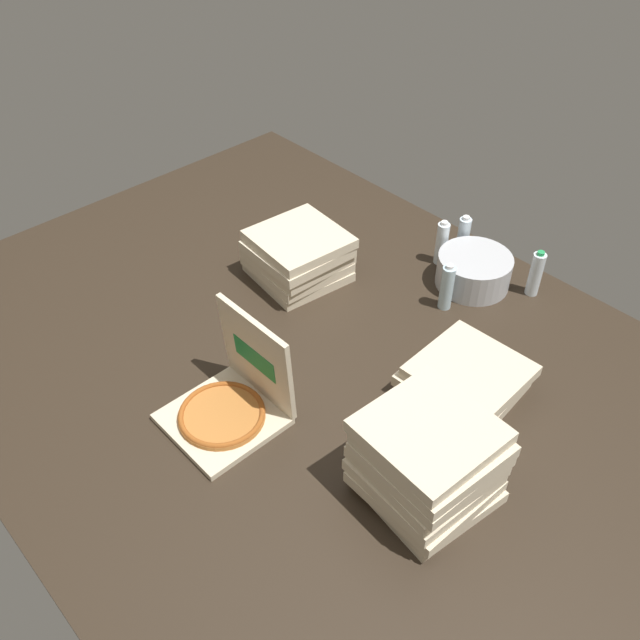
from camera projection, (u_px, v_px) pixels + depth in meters
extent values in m
cube|color=#2D2319|center=(298.00, 356.00, 2.77)|extent=(3.20, 2.40, 0.02)
cube|color=beige|center=(222.00, 419.00, 2.49)|extent=(0.37, 0.37, 0.03)
cylinder|color=#B77033|center=(222.00, 415.00, 2.48)|extent=(0.32, 0.32, 0.02)
torus|color=#9C501E|center=(222.00, 413.00, 2.47)|extent=(0.31, 0.31, 0.02)
cube|color=beige|center=(257.00, 357.00, 2.45)|extent=(0.37, 0.04, 0.37)
cube|color=#197A38|center=(254.00, 358.00, 2.45)|extent=(0.22, 0.01, 0.09)
cube|color=beige|center=(298.00, 271.00, 3.14)|extent=(0.42, 0.42, 0.05)
cube|color=#197A38|center=(298.00, 267.00, 3.13)|extent=(0.25, 0.10, 0.00)
cube|color=beige|center=(297.00, 264.00, 3.11)|extent=(0.40, 0.40, 0.05)
cube|color=beige|center=(298.00, 256.00, 3.08)|extent=(0.39, 0.39, 0.05)
cube|color=beige|center=(297.00, 249.00, 3.04)|extent=(0.40, 0.40, 0.05)
cube|color=#197A38|center=(297.00, 244.00, 3.03)|extent=(0.25, 0.08, 0.00)
cube|color=beige|center=(299.00, 239.00, 3.02)|extent=(0.41, 0.41, 0.05)
cube|color=beige|center=(426.00, 487.00, 2.26)|extent=(0.42, 0.42, 0.05)
cube|color=beige|center=(425.00, 481.00, 2.22)|extent=(0.39, 0.39, 0.05)
cube|color=#197A38|center=(425.00, 477.00, 2.21)|extent=(0.25, 0.08, 0.00)
cube|color=beige|center=(424.00, 471.00, 2.20)|extent=(0.40, 0.40, 0.05)
cube|color=beige|center=(427.00, 460.00, 2.17)|extent=(0.41, 0.41, 0.05)
cube|color=beige|center=(430.00, 454.00, 2.14)|extent=(0.40, 0.40, 0.05)
cube|color=#197A38|center=(431.00, 449.00, 2.12)|extent=(0.25, 0.08, 0.00)
cube|color=beige|center=(433.00, 444.00, 2.11)|extent=(0.40, 0.40, 0.05)
cube|color=beige|center=(430.00, 431.00, 2.09)|extent=(0.39, 0.39, 0.05)
cube|color=beige|center=(464.00, 386.00, 2.61)|extent=(0.41, 0.41, 0.05)
cube|color=#197A38|center=(465.00, 381.00, 2.59)|extent=(0.25, 0.09, 0.00)
cube|color=beige|center=(462.00, 379.00, 2.57)|extent=(0.39, 0.39, 0.05)
cube|color=beige|center=(470.00, 371.00, 2.53)|extent=(0.39, 0.39, 0.05)
cylinder|color=#B7BABF|center=(474.00, 271.00, 3.06)|extent=(0.33, 0.33, 0.15)
cylinder|color=white|center=(536.00, 274.00, 2.99)|extent=(0.06, 0.06, 0.21)
cylinder|color=#239951|center=(541.00, 253.00, 2.92)|extent=(0.03, 0.03, 0.02)
cylinder|color=silver|center=(463.00, 238.00, 3.20)|extent=(0.06, 0.06, 0.21)
cylinder|color=white|center=(466.00, 218.00, 3.13)|extent=(0.03, 0.03, 0.02)
cylinder|color=silver|center=(447.00, 288.00, 2.92)|extent=(0.06, 0.06, 0.21)
cylinder|color=white|center=(450.00, 267.00, 2.85)|extent=(0.03, 0.03, 0.02)
cylinder|color=white|center=(442.00, 244.00, 3.17)|extent=(0.06, 0.06, 0.21)
cylinder|color=white|center=(445.00, 223.00, 3.09)|extent=(0.03, 0.03, 0.02)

